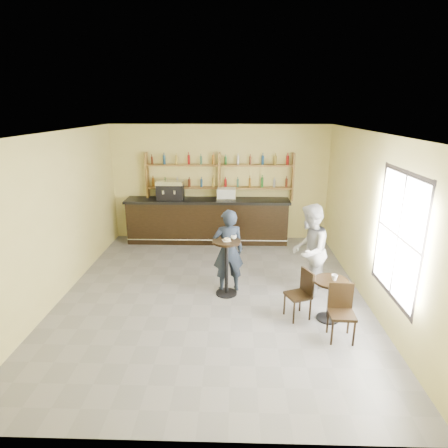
{
  "coord_description": "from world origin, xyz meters",
  "views": [
    {
      "loc": [
        0.43,
        -6.81,
        3.64
      ],
      "look_at": [
        0.2,
        0.8,
        1.25
      ],
      "focal_mm": 30.0,
      "sensor_mm": 36.0,
      "label": 1
    }
  ],
  "objects_px": {
    "pedestal_table": "(226,268)",
    "patron_second": "(309,251)",
    "pastry_case": "(226,194)",
    "espresso_machine": "(170,190)",
    "cafe_table": "(329,300)",
    "chair_south": "(342,314)",
    "bar_counter": "(208,221)",
    "man_main": "(228,251)",
    "chair_west": "(298,295)"
  },
  "relations": [
    {
      "from": "pedestal_table",
      "to": "patron_second",
      "type": "xyz_separation_m",
      "value": [
        1.62,
        0.07,
        0.36
      ]
    },
    {
      "from": "pastry_case",
      "to": "espresso_machine",
      "type": "bearing_deg",
      "value": -176.54
    },
    {
      "from": "pedestal_table",
      "to": "cafe_table",
      "type": "height_order",
      "value": "pedestal_table"
    },
    {
      "from": "chair_south",
      "to": "patron_second",
      "type": "height_order",
      "value": "patron_second"
    },
    {
      "from": "pedestal_table",
      "to": "espresso_machine",
      "type": "bearing_deg",
      "value": 117.29
    },
    {
      "from": "cafe_table",
      "to": "pastry_case",
      "type": "bearing_deg",
      "value": 115.58
    },
    {
      "from": "pastry_case",
      "to": "chair_south",
      "type": "bearing_deg",
      "value": -63.41
    },
    {
      "from": "pastry_case",
      "to": "bar_counter",
      "type": "bearing_deg",
      "value": -176.54
    },
    {
      "from": "man_main",
      "to": "chair_west",
      "type": "height_order",
      "value": "man_main"
    },
    {
      "from": "chair_west",
      "to": "pedestal_table",
      "type": "bearing_deg",
      "value": -145.59
    },
    {
      "from": "pedestal_table",
      "to": "chair_west",
      "type": "relative_size",
      "value": 1.29
    },
    {
      "from": "chair_west",
      "to": "patron_second",
      "type": "bearing_deg",
      "value": 137.56
    },
    {
      "from": "patron_second",
      "to": "pedestal_table",
      "type": "bearing_deg",
      "value": -65.62
    },
    {
      "from": "bar_counter",
      "to": "cafe_table",
      "type": "relative_size",
      "value": 5.85
    },
    {
      "from": "bar_counter",
      "to": "pedestal_table",
      "type": "height_order",
      "value": "bar_counter"
    },
    {
      "from": "chair_west",
      "to": "chair_south",
      "type": "bearing_deg",
      "value": 20.26
    },
    {
      "from": "pastry_case",
      "to": "pedestal_table",
      "type": "distance_m",
      "value": 3.22
    },
    {
      "from": "bar_counter",
      "to": "pedestal_table",
      "type": "xyz_separation_m",
      "value": [
        0.6,
        -3.12,
        -0.03
      ]
    },
    {
      "from": "bar_counter",
      "to": "pedestal_table",
      "type": "relative_size",
      "value": 3.9
    },
    {
      "from": "man_main",
      "to": "chair_west",
      "type": "relative_size",
      "value": 1.93
    },
    {
      "from": "espresso_machine",
      "to": "pedestal_table",
      "type": "bearing_deg",
      "value": -63.75
    },
    {
      "from": "patron_second",
      "to": "cafe_table",
      "type": "bearing_deg",
      "value": 34.86
    },
    {
      "from": "espresso_machine",
      "to": "cafe_table",
      "type": "bearing_deg",
      "value": -50.33
    },
    {
      "from": "chair_west",
      "to": "bar_counter",
      "type": "bearing_deg",
      "value": -176.91
    },
    {
      "from": "pastry_case",
      "to": "chair_south",
      "type": "xyz_separation_m",
      "value": [
        1.97,
        -4.61,
        -0.91
      ]
    },
    {
      "from": "patron_second",
      "to": "chair_south",
      "type": "bearing_deg",
      "value": 31.8
    },
    {
      "from": "bar_counter",
      "to": "chair_south",
      "type": "height_order",
      "value": "bar_counter"
    },
    {
      "from": "man_main",
      "to": "patron_second",
      "type": "bearing_deg",
      "value": 165.09
    },
    {
      "from": "espresso_machine",
      "to": "cafe_table",
      "type": "distance_m",
      "value": 5.4
    },
    {
      "from": "pastry_case",
      "to": "pedestal_table",
      "type": "height_order",
      "value": "pastry_case"
    },
    {
      "from": "pastry_case",
      "to": "chair_west",
      "type": "height_order",
      "value": "pastry_case"
    },
    {
      "from": "chair_south",
      "to": "pastry_case",
      "type": "bearing_deg",
      "value": 115.08
    },
    {
      "from": "pedestal_table",
      "to": "man_main",
      "type": "height_order",
      "value": "man_main"
    },
    {
      "from": "chair_west",
      "to": "chair_south",
      "type": "height_order",
      "value": "chair_south"
    },
    {
      "from": "chair_west",
      "to": "patron_second",
      "type": "xyz_separation_m",
      "value": [
        0.33,
        0.91,
        0.49
      ]
    },
    {
      "from": "cafe_table",
      "to": "chair_south",
      "type": "distance_m",
      "value": 0.61
    },
    {
      "from": "man_main",
      "to": "chair_south",
      "type": "bearing_deg",
      "value": 127.47
    },
    {
      "from": "pedestal_table",
      "to": "chair_west",
      "type": "height_order",
      "value": "pedestal_table"
    },
    {
      "from": "espresso_machine",
      "to": "chair_west",
      "type": "height_order",
      "value": "espresso_machine"
    },
    {
      "from": "pastry_case",
      "to": "chair_south",
      "type": "height_order",
      "value": "pastry_case"
    },
    {
      "from": "chair_south",
      "to": "bar_counter",
      "type": "bearing_deg",
      "value": 120.34
    },
    {
      "from": "bar_counter",
      "to": "espresso_machine",
      "type": "height_order",
      "value": "espresso_machine"
    },
    {
      "from": "pedestal_table",
      "to": "cafe_table",
      "type": "bearing_deg",
      "value": -25.88
    },
    {
      "from": "espresso_machine",
      "to": "chair_south",
      "type": "height_order",
      "value": "espresso_machine"
    },
    {
      "from": "pastry_case",
      "to": "patron_second",
      "type": "bearing_deg",
      "value": -57.4
    },
    {
      "from": "pastry_case",
      "to": "patron_second",
      "type": "distance_m",
      "value": 3.52
    },
    {
      "from": "espresso_machine",
      "to": "pedestal_table",
      "type": "xyz_separation_m",
      "value": [
        1.61,
        -3.12,
        -0.9
      ]
    },
    {
      "from": "chair_west",
      "to": "pastry_case",
      "type": "bearing_deg",
      "value": 176.62
    },
    {
      "from": "pedestal_table",
      "to": "cafe_table",
      "type": "distance_m",
      "value": 2.06
    },
    {
      "from": "bar_counter",
      "to": "espresso_machine",
      "type": "relative_size",
      "value": 6.25
    }
  ]
}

